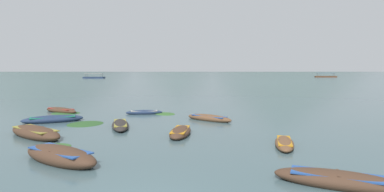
% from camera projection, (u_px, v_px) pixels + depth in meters
% --- Properties ---
extents(ground_plane, '(6000.00, 6000.00, 0.00)m').
position_uv_depth(ground_plane, '(225.00, 71.00, 1492.91)').
color(ground_plane, '#476066').
extents(mountain_0, '(1737.89, 1737.89, 528.06)m').
position_uv_depth(mountain_0, '(44.00, 41.00, 2573.69)').
color(mountain_0, '#4C5B56').
rests_on(mountain_0, ground).
extents(mountain_1, '(952.03, 952.03, 260.09)m').
position_uv_depth(mountain_1, '(177.00, 56.00, 2545.16)').
color(mountain_1, '#4C5B56').
rests_on(mountain_1, ground).
extents(mountain_2, '(1431.59, 1431.59, 524.78)m').
position_uv_depth(mountain_2, '(282.00, 39.00, 2466.56)').
color(mountain_2, '#4C5B56').
rests_on(mountain_2, ground).
extents(rowboat_0, '(2.42, 4.14, 0.48)m').
position_uv_depth(rowboat_0, '(120.00, 125.00, 19.10)').
color(rowboat_0, '#2D2826').
rests_on(rowboat_0, ground).
extents(rowboat_1, '(4.15, 3.15, 0.59)m').
position_uv_depth(rowboat_1, '(53.00, 119.00, 21.11)').
color(rowboat_1, navy).
rests_on(rowboat_1, ground).
extents(rowboat_2, '(4.06, 2.14, 0.61)m').
position_uv_depth(rowboat_2, '(338.00, 180.00, 9.37)').
color(rowboat_2, '#4C3323').
rests_on(rowboat_2, ground).
extents(rowboat_3, '(1.29, 3.10, 0.44)m').
position_uv_depth(rowboat_3, '(284.00, 143.00, 14.34)').
color(rowboat_3, brown).
rests_on(rowboat_3, ground).
extents(rowboat_4, '(3.74, 2.81, 0.54)m').
position_uv_depth(rowboat_4, '(209.00, 118.00, 21.74)').
color(rowboat_4, brown).
rests_on(rowboat_4, ground).
extents(rowboat_5, '(1.16, 3.30, 0.52)m').
position_uv_depth(rowboat_5, '(180.00, 132.00, 16.84)').
color(rowboat_5, '#4C3323').
rests_on(rowboat_5, ground).
extents(rowboat_6, '(4.63, 3.47, 0.74)m').
position_uv_depth(rowboat_6, '(35.00, 133.00, 16.37)').
color(rowboat_6, '#4C3323').
rests_on(rowboat_6, ground).
extents(rowboat_7, '(4.27, 3.00, 0.79)m').
position_uv_depth(rowboat_7, '(60.00, 156.00, 11.86)').
color(rowboat_7, '#4C3323').
rests_on(rowboat_7, ground).
extents(rowboat_8, '(3.14, 1.49, 0.43)m').
position_uv_depth(rowboat_8, '(144.00, 112.00, 24.92)').
color(rowboat_8, navy).
rests_on(rowboat_8, ground).
extents(rowboat_9, '(3.97, 2.57, 0.55)m').
position_uv_depth(rowboat_9, '(61.00, 110.00, 25.92)').
color(rowboat_9, '#4C3323').
rests_on(rowboat_9, ground).
extents(ferry_0, '(11.30, 5.90, 2.54)m').
position_uv_depth(ferry_0, '(326.00, 76.00, 162.26)').
color(ferry_0, brown).
rests_on(ferry_0, ground).
extents(ferry_1, '(9.94, 3.51, 2.54)m').
position_uv_depth(ferry_1, '(94.00, 77.00, 140.15)').
color(ferry_1, navy).
rests_on(ferry_1, ground).
extents(weed_patch_0, '(2.56, 2.04, 0.14)m').
position_uv_depth(weed_patch_0, '(66.00, 113.00, 25.37)').
color(weed_patch_0, '#2D5628').
rests_on(weed_patch_0, ground).
extents(weed_patch_2, '(2.09, 1.82, 0.14)m').
position_uv_depth(weed_patch_2, '(51.00, 147.00, 14.17)').
color(weed_patch_2, '#38662D').
rests_on(weed_patch_2, ground).
extents(weed_patch_3, '(3.03, 3.12, 0.14)m').
position_uv_depth(weed_patch_3, '(85.00, 124.00, 20.29)').
color(weed_patch_3, '#2D5628').
rests_on(weed_patch_3, ground).
extents(weed_patch_4, '(2.52, 2.49, 0.14)m').
position_uv_depth(weed_patch_4, '(165.00, 114.00, 24.98)').
color(weed_patch_4, '#38662D').
rests_on(weed_patch_4, ground).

